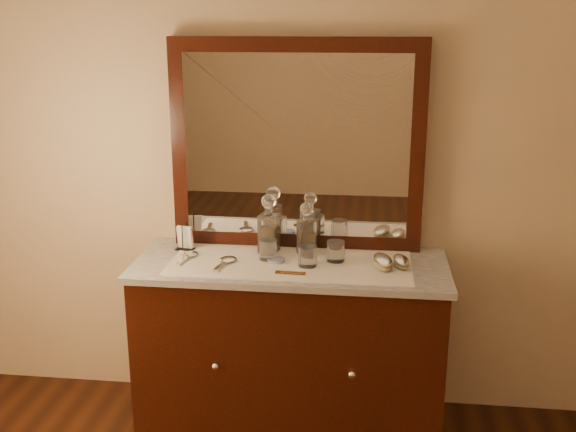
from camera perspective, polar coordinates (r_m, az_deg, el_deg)
The scene contains 19 objects.
room_shell at distance 1.16m, azimuth -11.31°, elevation -11.07°, with size 8.50×9.00×2.80m.
dresser_cabinet at distance 3.31m, azimuth 0.21°, elevation -11.05°, with size 1.40×0.55×0.82m, color black.
dresser_plinth at distance 3.50m, azimuth 0.20°, elevation -16.45°, with size 1.46×0.59×0.08m, color black.
knob_left at distance 3.09m, azimuth -6.08°, elevation -12.40°, with size 0.04×0.04×0.04m, color silver.
knob_right at distance 3.03m, azimuth 5.36°, elevation -13.07°, with size 0.04×0.04×0.04m, color silver.
marble_top at distance 3.14m, azimuth 0.22°, elevation -4.14°, with size 1.44×0.59×0.03m, color silver.
mirror_frame at distance 3.24m, azimuth 0.74°, elevation 5.93°, with size 1.20×0.08×1.00m, color black.
mirror_glass at distance 3.21m, azimuth 0.67°, elevation 5.82°, with size 1.06×0.01×0.86m, color white.
lace_runner at distance 3.12m, azimuth 0.18°, elevation -3.98°, with size 1.10×0.45×0.00m, color white.
pin_dish at distance 3.13m, azimuth -1.01°, elevation -3.72°, with size 0.08×0.08×0.01m, color silver.
comb at distance 2.99m, azimuth 0.20°, elevation -4.78°, with size 0.13×0.02×0.01m, color brown.
napkin_rack at distance 3.33m, azimuth -8.60°, elevation -1.90°, with size 0.10×0.07×0.14m.
decanter_left at distance 3.24m, azimuth -1.61°, elevation -1.14°, with size 0.10×0.10×0.28m.
decanter_right at distance 3.20m, azimuth 1.56°, elevation -1.56°, with size 0.10×0.10×0.25m.
brush_near at distance 3.09m, azimuth 7.95°, elevation -3.81°, with size 0.11×0.19×0.05m.
brush_far at distance 3.12m, azimuth 9.45°, elevation -3.79°, with size 0.09×0.16×0.04m.
hand_mirror_outer at distance 3.23m, azimuth -8.31°, elevation -3.28°, with size 0.09×0.19×0.02m.
hand_mirror_inner at distance 3.14m, azimuth -5.18°, elevation -3.74°, with size 0.09×0.20×0.02m.
tumblers at distance 3.12m, azimuth 1.32°, elevation -3.05°, with size 0.39×0.17×0.09m.
Camera 1 is at (0.34, -0.97, 1.92)m, focal length 42.51 mm.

